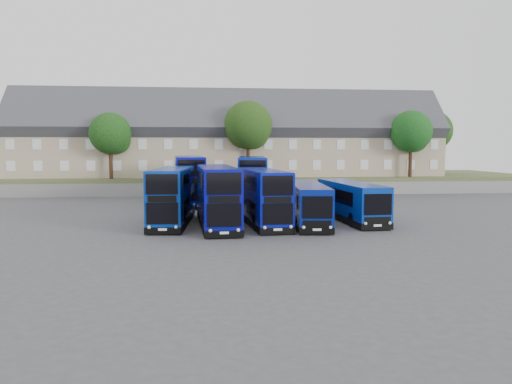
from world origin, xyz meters
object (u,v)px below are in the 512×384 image
object	(u,v)px
dd_front_mid	(217,197)
tree_east	(412,133)
dd_front_left	(173,197)
tree_far	(433,132)
coach_east_a	(308,204)
tree_mid	(249,127)
tree_west	(112,135)

from	to	relation	value
dd_front_mid	tree_east	distance (m)	34.70
dd_front_left	tree_east	xyz separation A→B (m)	(27.67, 22.58, 5.40)
dd_front_mid	tree_far	bearing A→B (deg)	42.35
coach_east_a	dd_front_mid	bearing A→B (deg)	-169.21
coach_east_a	dd_front_left	bearing A→B (deg)	-179.54
dd_front_left	tree_mid	xyz separation A→B (m)	(7.67, 23.08, 6.08)
tree_mid	tree_east	xyz separation A→B (m)	(20.00, -0.50, -0.68)
tree_east	dd_front_mid	bearing A→B (deg)	-135.48
dd_front_left	coach_east_a	xyz separation A→B (m)	(9.87, -0.80, -0.56)
dd_front_left	tree_east	world-z (taller)	tree_east
tree_mid	tree_east	bearing A→B (deg)	-1.43
coach_east_a	tree_east	distance (m)	29.98
dd_front_mid	tree_mid	bearing A→B (deg)	76.52
coach_east_a	tree_west	bearing A→B (deg)	133.02
tree_mid	tree_far	size ratio (longest dim) A/B	1.06
tree_west	tree_mid	size ratio (longest dim) A/B	0.83
tree_mid	tree_far	distance (m)	26.80
tree_west	dd_front_mid	bearing A→B (deg)	-64.34
tree_mid	tree_far	xyz separation A→B (m)	(26.00, 6.50, -0.34)
dd_front_mid	tree_west	size ratio (longest dim) A/B	1.40
tree_west	tree_mid	distance (m)	16.04
dd_front_mid	tree_west	bearing A→B (deg)	112.46
tree_mid	dd_front_mid	bearing A→B (deg)	-100.28
tree_mid	tree_west	bearing A→B (deg)	-178.21
dd_front_left	tree_mid	world-z (taller)	tree_mid
tree_west	tree_mid	bearing A→B (deg)	1.79
dd_front_left	tree_west	bearing A→B (deg)	114.04
tree_far	dd_front_mid	bearing A→B (deg)	-134.45
tree_west	tree_mid	world-z (taller)	tree_mid
dd_front_mid	coach_east_a	world-z (taller)	dd_front_mid
dd_front_mid	coach_east_a	distance (m)	6.71
dd_front_left	tree_west	xyz separation A→B (m)	(-8.33, 22.58, 5.06)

